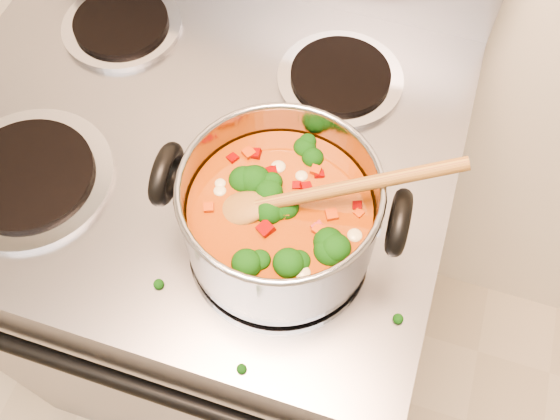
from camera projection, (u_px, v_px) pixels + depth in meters
The scene contains 4 objects.
electric_range at pixel (220, 261), 1.27m from camera, with size 0.74×0.67×1.08m.
stockpot at pixel (280, 216), 0.72m from camera, with size 0.29×0.23×0.14m.
wooden_spoon at pixel (295, 198), 0.68m from camera, with size 0.27×0.13×0.10m.
cooktop_crumbs at pixel (347, 204), 0.81m from camera, with size 0.28×0.22×0.01m.
Camera 1 is at (0.21, 0.69, 1.63)m, focal length 40.00 mm.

